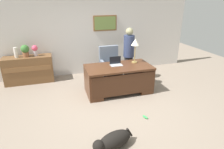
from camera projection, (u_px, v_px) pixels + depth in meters
The scene contains 13 objects.
ground_plane at pixel (114, 108), 4.58m from camera, with size 12.00×12.00×0.00m, color gray.
back_wall at pixel (91, 34), 6.38m from camera, with size 7.00×0.16×2.70m.
desk at pixel (119, 78), 5.22m from camera, with size 1.78×0.91×0.76m.
credenza at pixel (29, 70), 5.86m from camera, with size 1.42×0.50×0.83m.
armchair at pixel (110, 66), 5.98m from camera, with size 0.60×0.59×1.09m.
person_standing at pixel (129, 55), 5.80m from camera, with size 0.32×0.32×1.67m.
dog_lying at pixel (113, 141), 3.30m from camera, with size 0.80×0.48×0.30m.
laptop at pixel (116, 63), 5.20m from camera, with size 0.32×0.22×0.22m.
desk_lamp at pixel (135, 44), 5.22m from camera, with size 0.22×0.22×0.68m.
vase_with_flowers at pixel (35, 50), 5.71m from camera, with size 0.17×0.17×0.33m.
vase_empty at pixel (16, 52), 5.58m from camera, with size 0.10×0.10×0.30m, color silver.
potted_plant at pixel (25, 50), 5.64m from camera, with size 0.24×0.24×0.36m.
dog_toy_bone at pixel (145, 117), 4.19m from camera, with size 0.15×0.05×0.05m, color green.
Camera 1 is at (-1.20, -3.76, 2.44)m, focal length 30.55 mm.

